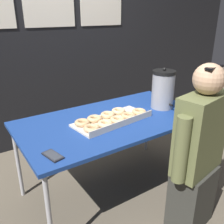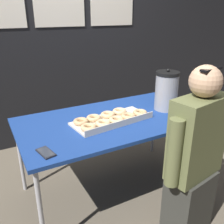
{
  "view_description": "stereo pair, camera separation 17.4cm",
  "coord_description": "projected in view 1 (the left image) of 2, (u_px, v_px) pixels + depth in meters",
  "views": [
    {
      "loc": [
        -1.05,
        -1.56,
        1.52
      ],
      "look_at": [
        -0.01,
        0.0,
        0.76
      ],
      "focal_mm": 40.0,
      "sensor_mm": 36.0,
      "label": 1
    },
    {
      "loc": [
        -0.9,
        -1.65,
        1.52
      ],
      "look_at": [
        -0.01,
        0.0,
        0.76
      ],
      "focal_mm": 40.0,
      "sensor_mm": 36.0,
      "label": 2
    }
  ],
  "objects": [
    {
      "name": "folding_table",
      "position": [
        113.0,
        123.0,
        2.07
      ],
      "size": [
        1.53,
        0.83,
        0.7
      ],
      "color": "navy",
      "rests_on": "ground"
    },
    {
      "name": "back_wall",
      "position": [
        50.0,
        33.0,
        2.82
      ],
      "size": [
        6.0,
        0.11,
        2.59
      ],
      "color": "black",
      "rests_on": "ground"
    },
    {
      "name": "ground_plane",
      "position": [
        113.0,
        188.0,
        2.32
      ],
      "size": [
        12.0,
        12.0,
        0.0
      ],
      "primitive_type": "plane",
      "color": "brown"
    },
    {
      "name": "person_seated",
      "position": [
        197.0,
        156.0,
        1.73
      ],
      "size": [
        0.55,
        0.28,
        1.24
      ],
      "rotation": [
        0.0,
        0.0,
        3.31
      ],
      "color": "#33332D",
      "rests_on": "ground"
    },
    {
      "name": "donut_box",
      "position": [
        111.0,
        119.0,
        1.99
      ],
      "size": [
        0.67,
        0.34,
        0.05
      ],
      "rotation": [
        0.0,
        0.0,
        0.11
      ],
      "color": "beige",
      "rests_on": "folding_table"
    },
    {
      "name": "coffee_urn",
      "position": [
        163.0,
        89.0,
        2.23
      ],
      "size": [
        0.2,
        0.23,
        0.37
      ],
      "color": "#939399",
      "rests_on": "folding_table"
    },
    {
      "name": "cell_phone",
      "position": [
        53.0,
        156.0,
        1.51
      ],
      "size": [
        0.1,
        0.16,
        0.01
      ],
      "rotation": [
        0.0,
        0.0,
        0.21
      ],
      "color": "black",
      "rests_on": "folding_table"
    }
  ]
}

